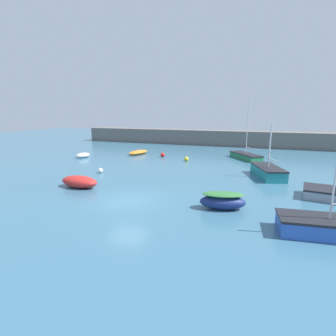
% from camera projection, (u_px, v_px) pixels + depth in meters
% --- Properties ---
extents(ground_plane, '(120.00, 120.00, 0.20)m').
position_uv_depth(ground_plane, '(127.00, 202.00, 16.94)').
color(ground_plane, '#38667F').
extents(harbor_breakwater, '(48.29, 3.55, 2.53)m').
position_uv_depth(harbor_breakwater, '(215.00, 138.00, 45.11)').
color(harbor_breakwater, '#66605B').
rests_on(harbor_breakwater, ground_plane).
extents(sailboat_twin_hulled, '(3.16, 4.81, 4.60)m').
position_uv_depth(sailboat_twin_hulled, '(268.00, 172.00, 22.92)').
color(sailboat_twin_hulled, teal).
rests_on(sailboat_twin_hulled, ground_plane).
extents(dinghy_near_pier, '(1.51, 2.06, 0.62)m').
position_uv_depth(dinghy_near_pier, '(83.00, 155.00, 32.72)').
color(dinghy_near_pier, white).
rests_on(dinghy_near_pier, ground_plane).
extents(rowboat_white_midwater, '(2.18, 3.56, 0.57)m').
position_uv_depth(rowboat_white_midwater, '(138.00, 152.00, 35.25)').
color(rowboat_white_midwater, orange).
rests_on(rowboat_white_midwater, ground_plane).
extents(rowboat_with_red_cover, '(2.89, 1.83, 1.01)m').
position_uv_depth(rowboat_with_red_cover, '(223.00, 201.00, 15.42)').
color(rowboat_with_red_cover, navy).
rests_on(rowboat_with_red_cover, ground_plane).
extents(sailboat_short_mast, '(4.61, 2.31, 4.79)m').
position_uv_depth(sailboat_short_mast, '(328.00, 227.00, 12.07)').
color(sailboat_short_mast, '#2D56B7').
rests_on(sailboat_short_mast, ground_plane).
extents(sailboat_tall_mast, '(4.23, 4.91, 7.48)m').
position_uv_depth(sailboat_tall_mast, '(246.00, 156.00, 31.76)').
color(sailboat_tall_mast, '#287A4C').
rests_on(sailboat_tall_mast, ground_plane).
extents(open_tender_yellow, '(3.11, 1.53, 0.89)m').
position_uv_depth(open_tender_yellow, '(79.00, 182.00, 19.85)').
color(open_tender_yellow, red).
rests_on(open_tender_yellow, ground_plane).
extents(mooring_buoy_yellow, '(0.50, 0.50, 0.50)m').
position_uv_depth(mooring_buoy_yellow, '(186.00, 159.00, 30.47)').
color(mooring_buoy_yellow, yellow).
rests_on(mooring_buoy_yellow, ground_plane).
extents(mooring_buoy_white, '(0.48, 0.48, 0.48)m').
position_uv_depth(mooring_buoy_white, '(100.00, 170.00, 24.54)').
color(mooring_buoy_white, white).
rests_on(mooring_buoy_white, ground_plane).
extents(mooring_buoy_red, '(0.55, 0.55, 0.55)m').
position_uv_depth(mooring_buoy_red, '(163.00, 155.00, 33.23)').
color(mooring_buoy_red, red).
rests_on(mooring_buoy_red, ground_plane).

